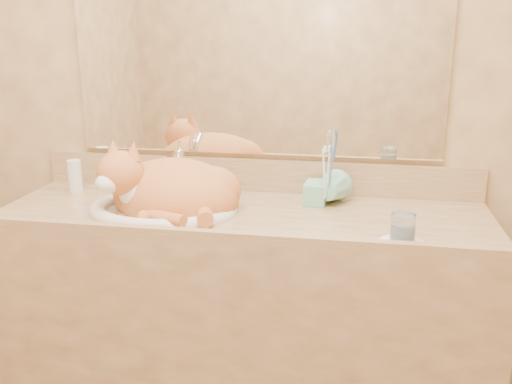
% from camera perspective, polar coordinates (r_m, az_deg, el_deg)
% --- Properties ---
extents(wall_back, '(2.40, 0.02, 2.50)m').
position_cam_1_polar(wall_back, '(2.04, 0.02, 11.11)').
color(wall_back, olive).
rests_on(wall_back, ground).
extents(vanity_counter, '(1.60, 0.55, 0.85)m').
position_cam_1_polar(vanity_counter, '(2.02, -1.39, -13.59)').
color(vanity_counter, brown).
rests_on(vanity_counter, floor).
extents(mirror, '(1.30, 0.02, 0.80)m').
position_cam_1_polar(mirror, '(2.02, -0.04, 15.04)').
color(mirror, white).
rests_on(mirror, wall_back).
extents(sink_basin, '(0.51, 0.44, 0.15)m').
position_cam_1_polar(sink_basin, '(1.88, -9.31, 0.35)').
color(sink_basin, white).
rests_on(sink_basin, vanity_counter).
extents(faucet, '(0.05, 0.13, 0.18)m').
position_cam_1_polar(faucet, '(2.04, -7.64, 2.14)').
color(faucet, silver).
rests_on(faucet, vanity_counter).
extents(cat, '(0.51, 0.45, 0.24)m').
position_cam_1_polar(cat, '(1.89, -8.85, 0.46)').
color(cat, '#BE5F2B').
rests_on(cat, sink_basin).
extents(soap_dispenser, '(0.08, 0.08, 0.16)m').
position_cam_1_polar(soap_dispenser, '(1.89, 5.80, 0.79)').
color(soap_dispenser, '#76BDA3').
rests_on(soap_dispenser, vanity_counter).
extents(toothbrush_cup, '(0.14, 0.14, 0.10)m').
position_cam_1_polar(toothbrush_cup, '(1.90, 7.10, -0.08)').
color(toothbrush_cup, '#76BDA3').
rests_on(toothbrush_cup, vanity_counter).
extents(toothbrushes, '(0.03, 0.03, 0.21)m').
position_cam_1_polar(toothbrushes, '(1.88, 7.18, 2.10)').
color(toothbrushes, white).
rests_on(toothbrushes, toothbrush_cup).
extents(saucer, '(0.12, 0.12, 0.01)m').
position_cam_1_polar(saucer, '(1.63, 14.36, -4.97)').
color(saucer, white).
rests_on(saucer, vanity_counter).
extents(water_glass, '(0.07, 0.07, 0.08)m').
position_cam_1_polar(water_glass, '(1.62, 14.47, -3.48)').
color(water_glass, silver).
rests_on(water_glass, saucer).
extents(lotion_bottle, '(0.05, 0.05, 0.12)m').
position_cam_1_polar(lotion_bottle, '(2.17, -17.65, 1.53)').
color(lotion_bottle, white).
rests_on(lotion_bottle, vanity_counter).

